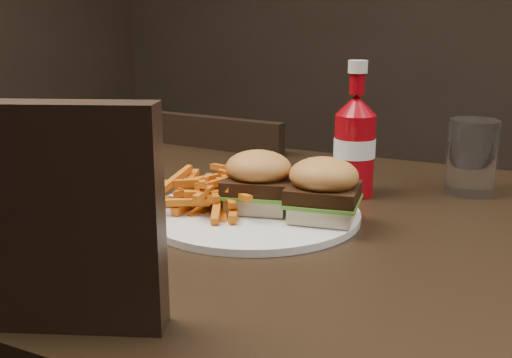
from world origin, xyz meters
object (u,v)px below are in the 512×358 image
at_px(chair_far, 250,266).
at_px(ketchup_bottle, 354,155).
at_px(dining_table, 330,237).
at_px(plate, 253,214).
at_px(tumbler, 472,157).

height_order(chair_far, ketchup_bottle, ketchup_bottle).
height_order(dining_table, plate, plate).
bearing_deg(dining_table, plate, -165.93).
bearing_deg(plate, ketchup_bottle, 62.04).
distance_m(ketchup_bottle, tumbler, 0.18).
relative_size(plate, ketchup_bottle, 2.36).
xyz_separation_m(dining_table, chair_far, (-0.37, 0.50, -0.30)).
relative_size(ketchup_bottle, tumbler, 1.06).
bearing_deg(tumbler, chair_far, 151.54).
bearing_deg(ketchup_bottle, tumbler, 29.24).
xyz_separation_m(dining_table, plate, (-0.10, -0.02, 0.03)).
relative_size(chair_far, tumbler, 3.17).
bearing_deg(dining_table, chair_far, 126.41).
height_order(dining_table, ketchup_bottle, ketchup_bottle).
xyz_separation_m(dining_table, tumbler, (0.14, 0.22, 0.08)).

